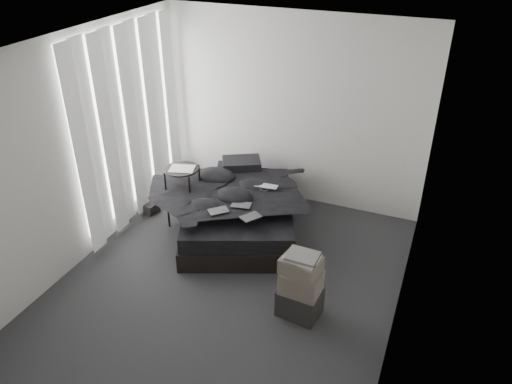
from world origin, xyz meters
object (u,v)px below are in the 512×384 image
at_px(side_stand, 184,196).
at_px(laptop, 265,183).
at_px(box_lower, 300,302).
at_px(bed, 239,221).

bearing_deg(side_stand, laptop, 15.10).
distance_m(laptop, box_lower, 1.70).
distance_m(laptop, side_stand, 1.09).
bearing_deg(laptop, box_lower, -60.08).
bearing_deg(side_stand, box_lower, -28.85).
xyz_separation_m(bed, side_stand, (-0.73, -0.11, 0.27)).
relative_size(bed, side_stand, 2.28).
relative_size(side_stand, box_lower, 1.93).
bearing_deg(bed, box_lower, -66.56).
height_order(bed, side_stand, side_stand).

